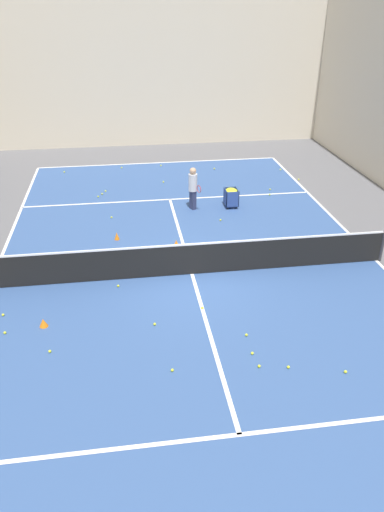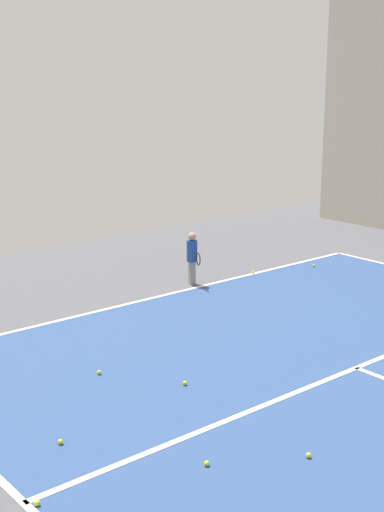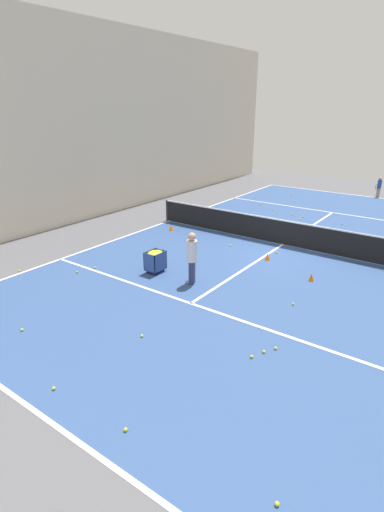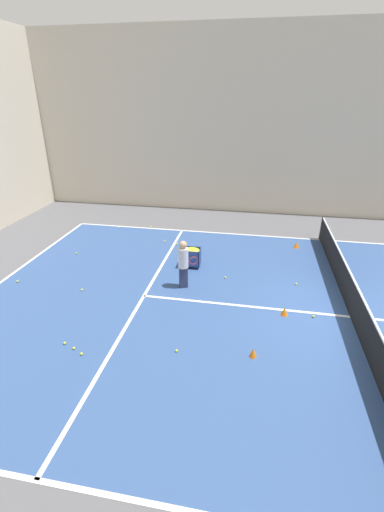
% 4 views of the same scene
% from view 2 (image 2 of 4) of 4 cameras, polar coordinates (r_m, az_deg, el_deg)
% --- Properties ---
extents(line_baseline_near, '(11.53, 0.10, 0.00)m').
position_cam_2_polar(line_baseline_near, '(15.07, -2.26, -3.16)').
color(line_baseline_near, white).
rests_on(line_baseline_near, ground).
extents(line_service_near, '(11.53, 0.10, 0.00)m').
position_cam_2_polar(line_service_near, '(11.73, 13.00, -8.71)').
color(line_service_near, white).
rests_on(line_service_near, ground).
extents(player_near_baseline, '(0.31, 0.58, 1.18)m').
position_cam_2_polar(player_near_baseline, '(15.66, 0.02, 0.08)').
color(player_near_baseline, gray).
rests_on(player_near_baseline, ground).
extents(tennis_ball_3, '(0.07, 0.07, 0.07)m').
position_cam_2_polar(tennis_ball_3, '(9.08, 9.31, -15.46)').
color(tennis_ball_3, yellow).
rests_on(tennis_ball_3, ground).
extents(tennis_ball_7, '(0.07, 0.07, 0.07)m').
position_cam_2_polar(tennis_ball_7, '(17.51, 9.72, -0.76)').
color(tennis_ball_7, yellow).
rests_on(tennis_ball_7, ground).
extents(tennis_ball_8, '(0.07, 0.07, 0.07)m').
position_cam_2_polar(tennis_ball_8, '(8.29, -12.29, -18.74)').
color(tennis_ball_8, yellow).
rests_on(tennis_ball_8, ground).
extents(tennis_ball_15, '(0.07, 0.07, 0.07)m').
position_cam_2_polar(tennis_ball_15, '(11.29, -7.45, -9.21)').
color(tennis_ball_15, yellow).
rests_on(tennis_ball_15, ground).
extents(tennis_ball_19, '(0.07, 0.07, 0.07)m').
position_cam_2_polar(tennis_ball_19, '(16.76, 4.90, -1.28)').
color(tennis_ball_19, yellow).
rests_on(tennis_ball_19, ground).
extents(tennis_ball_27, '(0.07, 0.07, 0.07)m').
position_cam_2_polar(tennis_ball_27, '(8.81, 1.19, -16.26)').
color(tennis_ball_27, yellow).
rests_on(tennis_ball_27, ground).
extents(tennis_ball_32, '(0.07, 0.07, 0.07)m').
position_cam_2_polar(tennis_ball_32, '(10.83, -0.57, -10.13)').
color(tennis_ball_32, yellow).
rests_on(tennis_ball_32, ground).
extents(tennis_ball_34, '(0.07, 0.07, 0.07)m').
position_cam_2_polar(tennis_ball_34, '(9.40, -10.48, -14.41)').
color(tennis_ball_34, yellow).
rests_on(tennis_ball_34, ground).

